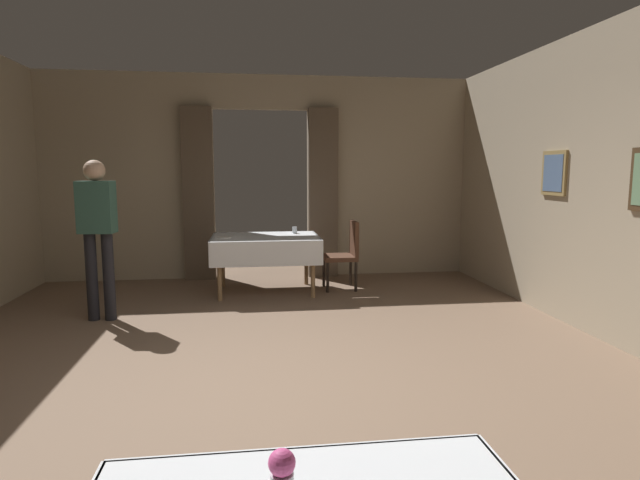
{
  "coord_description": "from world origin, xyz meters",
  "views": [
    {
      "loc": [
        -0.16,
        -3.76,
        1.61
      ],
      "look_at": [
        0.36,
        0.2,
        1.08
      ],
      "focal_mm": 29.38,
      "sensor_mm": 36.0,
      "label": 1
    }
  ],
  "objects": [
    {
      "name": "flower_vase_near",
      "position": [
        -0.1,
        -2.53,
        0.84
      ],
      "size": [
        0.07,
        0.07,
        0.17
      ],
      "color": "silver",
      "rests_on": "dining_table_near"
    },
    {
      "name": "plate_mid_a",
      "position": [
        -0.52,
        3.01,
        0.76
      ],
      "size": [
        0.2,
        0.2,
        0.01
      ],
      "primitive_type": "cylinder",
      "color": "white",
      "rests_on": "dining_table_mid"
    },
    {
      "name": "chair_mid_right",
      "position": [
        1.1,
        3.16,
        0.52
      ],
      "size": [
        0.44,
        0.44,
        0.93
      ],
      "color": "black",
      "rests_on": "ground"
    },
    {
      "name": "wall_back",
      "position": [
        0.0,
        4.18,
        1.51
      ],
      "size": [
        6.4,
        0.27,
        3.0
      ],
      "color": "tan",
      "rests_on": "ground"
    },
    {
      "name": "glass_mid_b",
      "position": [
        0.43,
        3.37,
        0.8
      ],
      "size": [
        0.06,
        0.06,
        0.09
      ],
      "primitive_type": "cylinder",
      "color": "silver",
      "rests_on": "dining_table_mid"
    },
    {
      "name": "ground",
      "position": [
        0.0,
        0.0,
        0.0
      ],
      "size": [
        10.08,
        10.08,
        0.0
      ],
      "primitive_type": "plane",
      "color": "#7A604C"
    },
    {
      "name": "person_waiter_by_doorway",
      "position": [
        -1.78,
        2.02,
        1.02
      ],
      "size": [
        0.38,
        0.25,
        1.72
      ],
      "color": "black",
      "rests_on": "ground"
    },
    {
      "name": "dining_table_mid",
      "position": [
        0.02,
        3.1,
        0.65
      ],
      "size": [
        1.4,
        1.03,
        0.75
      ],
      "color": "olive",
      "rests_on": "ground"
    }
  ]
}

